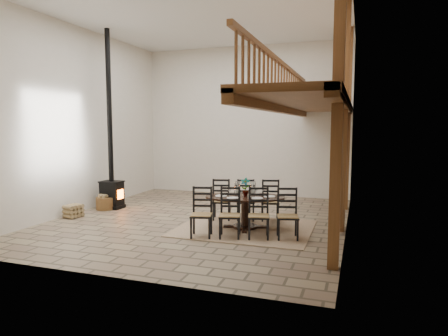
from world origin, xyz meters
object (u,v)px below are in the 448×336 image
(dining_table, at_px, (245,213))
(log_stack, at_px, (73,211))
(log_basket, at_px, (106,203))
(wood_stove, at_px, (111,169))

(dining_table, relative_size, log_stack, 4.85)
(dining_table, bearing_deg, log_basket, 154.25)
(dining_table, distance_m, wood_stove, 4.44)
(wood_stove, relative_size, log_basket, 9.43)
(wood_stove, distance_m, log_basket, 0.97)
(log_basket, relative_size, log_stack, 1.05)
(log_stack, bearing_deg, dining_table, 3.32)
(dining_table, height_order, log_stack, dining_table)
(wood_stove, bearing_deg, log_basket, -114.19)
(wood_stove, relative_size, log_stack, 9.93)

